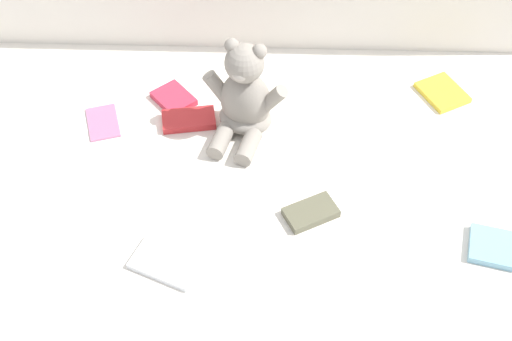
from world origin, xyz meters
TOP-DOWN VIEW (x-y plane):
  - ground_plane at (0.00, 0.00)m, footprint 3.20×3.20m
  - teddy_bear at (-0.05, 0.12)m, footprint 0.21×0.21m
  - book_case_0 at (-0.23, 0.21)m, footprint 0.13×0.13m
  - book_case_1 at (-0.19, 0.14)m, footprint 0.14×0.09m
  - book_case_2 at (0.45, 0.26)m, footprint 0.14×0.15m
  - book_case_3 at (0.11, -0.14)m, footprint 0.13×0.11m
  - book_case_4 at (-0.40, 0.13)m, footprint 0.10×0.13m
  - book_case_5 at (0.49, -0.22)m, footprint 0.12×0.11m
  - book_case_6 at (-0.19, -0.28)m, footprint 0.16×0.13m

SIDE VIEW (x-z plane):
  - ground_plane at x=0.00m, z-range 0.00..0.00m
  - book_case_4 at x=-0.40m, z-range 0.00..0.01m
  - book_case_6 at x=-0.19m, z-range 0.00..0.01m
  - book_case_2 at x=0.45m, z-range 0.00..0.01m
  - book_case_5 at x=0.49m, z-range 0.00..0.02m
  - book_case_0 at x=-0.23m, z-range 0.00..0.02m
  - book_case_1 at x=-0.19m, z-range 0.00..0.02m
  - book_case_3 at x=0.11m, z-range 0.00..0.02m
  - teddy_bear at x=-0.05m, z-range -0.03..0.22m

